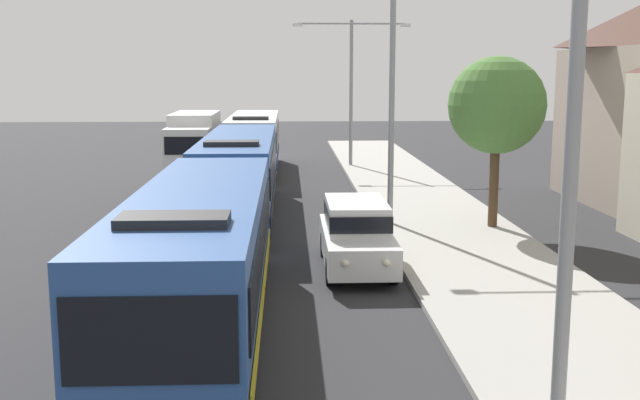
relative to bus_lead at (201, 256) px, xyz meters
name	(u,v)px	position (x,y,z in m)	size (l,w,h in m)	color
bus_lead	(201,256)	(0.00, 0.00, 0.00)	(2.58, 11.81, 3.21)	#284C8C
bus_second_in_line	(239,172)	(0.00, 13.01, 0.00)	(2.58, 12.30, 3.21)	#284C8C
bus_middle	(254,141)	(0.00, 26.05, 0.00)	(2.58, 11.50, 3.21)	silver
white_suv	(356,232)	(3.70, 5.24, -0.66)	(1.86, 5.06, 1.90)	white
box_truck_oncoming	(194,140)	(-3.30, 26.51, 0.01)	(2.35, 7.13, 3.15)	white
streetlamp_near	(575,91)	(5.40, -5.91, 3.50)	(5.37, 0.28, 8.30)	gray
streetlamp_mid	(392,75)	(5.40, 10.88, 3.62)	(5.56, 0.28, 8.51)	gray
streetlamp_far	(351,76)	(5.40, 27.67, 3.46)	(6.53, 0.28, 8.06)	gray
roadside_tree	(497,106)	(8.85, 10.15, 2.59)	(3.29, 3.29, 5.80)	#4C3823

